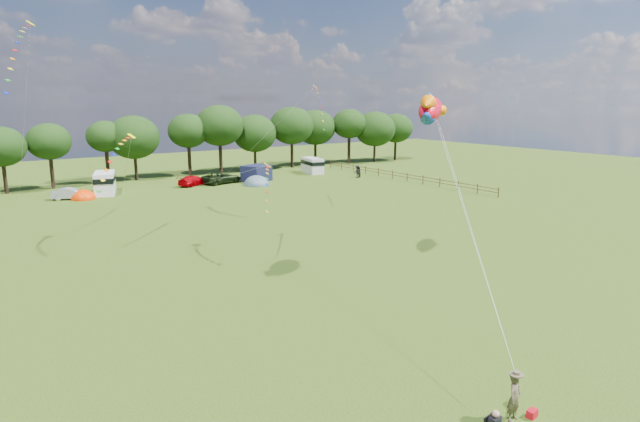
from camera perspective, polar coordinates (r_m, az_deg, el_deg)
ground_plane at (r=30.10m, az=8.86°, el=-10.09°), size 180.00×180.00×0.00m
tree_line at (r=79.16m, az=-16.64°, el=7.91°), size 102.98×10.98×10.27m
fence at (r=75.72m, az=8.50°, el=3.82°), size 0.12×33.12×1.20m
car_b at (r=66.70m, az=-25.07°, el=1.70°), size 4.02×2.57×1.33m
car_c at (r=71.97m, az=-13.31°, el=3.18°), size 4.82×3.53×1.33m
car_d at (r=73.06m, az=-10.45°, el=3.51°), size 6.05×3.74×1.53m
campervan_c at (r=69.00m, az=-21.97°, el=2.87°), size 3.64×5.67×2.57m
campervan_d at (r=82.02m, az=-0.83°, el=4.94°), size 2.87×4.99×2.30m
tent_orange at (r=66.41m, az=-23.91°, el=1.19°), size 2.76×3.02×2.16m
tent_greyblue at (r=70.98m, az=-6.76°, el=2.77°), size 3.42×3.75×2.54m
awning_navy at (r=74.26m, az=-6.79°, el=4.02°), size 4.40×4.06×2.21m
kite_flyer at (r=21.09m, az=20.04°, el=-18.20°), size 0.71×0.53×1.75m
kite_bag at (r=21.83m, az=21.68°, el=-19.44°), size 0.44×0.32×0.29m
fish_kite at (r=35.22m, az=11.61°, el=10.57°), size 4.14×3.47×2.31m
streamer_kite_a at (r=48.25m, az=-29.36°, el=15.25°), size 3.30×5.61×5.76m
streamer_kite_b at (r=43.52m, az=-20.69°, el=5.86°), size 4.27×4.73×3.81m
streamer_kite_c at (r=38.82m, az=-5.65°, el=3.43°), size 3.04×4.94×2.78m
walker_a at (r=77.34m, az=4.15°, el=4.13°), size 0.87×0.77×1.53m
walker_b at (r=77.20m, az=4.00°, el=4.22°), size 1.19×0.59×1.81m
streamer_kite_d at (r=52.93m, az=-0.15°, el=11.79°), size 2.63×5.09×4.28m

